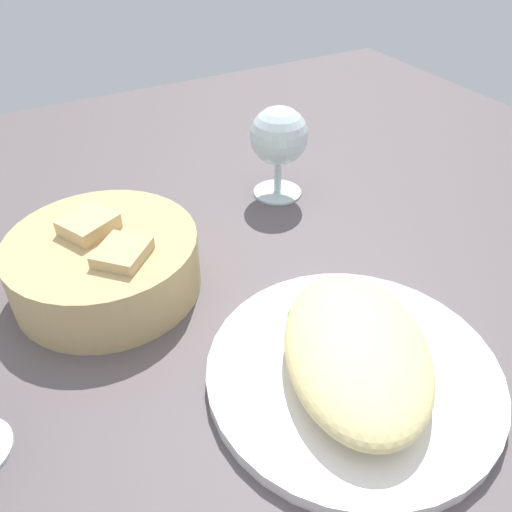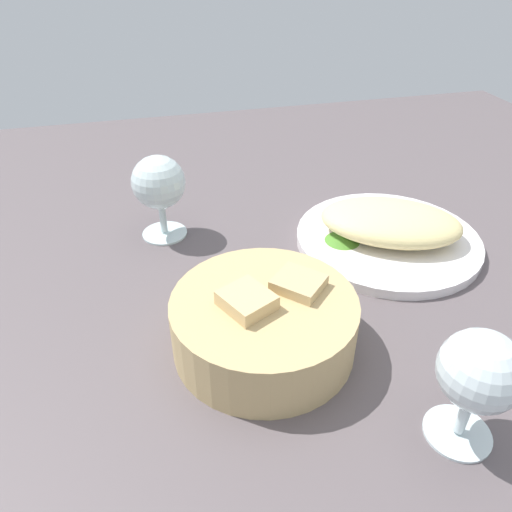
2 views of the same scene
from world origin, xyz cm
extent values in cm
cube|color=#584F51|center=(0.00, 0.00, -1.00)|extent=(140.00, 140.00, 2.00)
cylinder|color=white|center=(-8.47, -5.83, 0.70)|extent=(26.08, 26.08, 1.40)
ellipsoid|color=beige|center=(-8.47, -5.83, 3.63)|extent=(23.05, 19.94, 4.45)
cone|color=#4B892C|center=(-1.53, -6.11, 1.90)|extent=(4.97, 4.97, 1.00)
cylinder|color=tan|center=(14.18, 9.63, 3.19)|extent=(19.67, 19.67, 6.38)
cube|color=#D5B379|center=(16.12, 10.09, 5.51)|extent=(6.23, 6.45, 4.98)
cube|color=tan|center=(10.08, 8.46, 5.16)|extent=(6.62, 6.63, 4.93)
cylinder|color=silver|center=(22.47, -16.35, 0.30)|extent=(6.60, 6.60, 0.60)
cylinder|color=silver|center=(22.47, -16.35, 2.66)|extent=(1.00, 1.00, 4.13)
sphere|color=silver|center=(22.47, -16.35, 8.53)|extent=(7.60, 7.60, 7.60)
cylinder|color=silver|center=(-0.45, 24.83, 0.30)|extent=(6.09, 6.09, 0.60)
cylinder|color=silver|center=(-0.45, 24.83, 2.72)|extent=(1.00, 1.00, 4.24)
sphere|color=silver|center=(-0.45, 24.83, 8.36)|extent=(7.05, 7.05, 7.05)
camera|label=1|loc=(-31.31, 16.56, 37.60)|focal=37.00mm
camera|label=2|loc=(24.49, 46.72, 38.55)|focal=34.12mm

